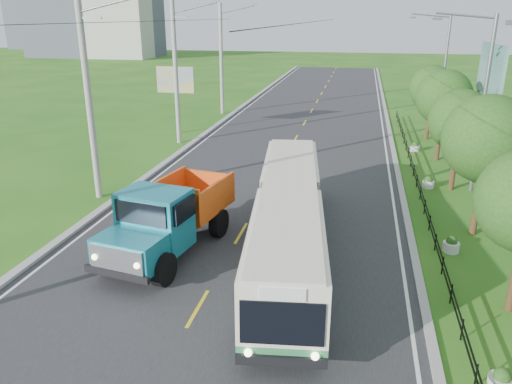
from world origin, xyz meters
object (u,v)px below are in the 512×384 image
(tree_back, at_px, (432,90))
(billboard_right, at_px, (490,77))
(dump_truck, at_px, (169,214))
(planter_far, at_px, (415,147))
(bus, at_px, (289,215))
(billboard_left, at_px, (176,84))
(tree_third, at_px, (487,143))
(tree_fourth, at_px, (460,124))
(planter_mid, at_px, (428,183))
(pole_near, at_px, (89,98))
(planter_front, at_px, (501,381))
(planter_near, at_px, (451,245))
(tree_fifth, at_px, (444,100))
(pole_far, at_px, (222,59))
(pole_mid, at_px, (176,72))
(streetlight_far, at_px, (442,71))
(streetlight_mid, at_px, (481,99))

(tree_back, bearing_deg, billboard_right, -68.30)
(billboard_right, relative_size, dump_truck, 1.02)
(tree_back, height_order, dump_truck, tree_back)
(planter_far, relative_size, bus, 0.05)
(billboard_left, bearing_deg, tree_third, -39.33)
(dump_truck, bearing_deg, tree_fourth, 50.37)
(tree_third, relative_size, planter_mid, 8.96)
(planter_mid, xyz_separation_m, dump_truck, (-10.94, -10.28, 1.34))
(pole_near, bearing_deg, planter_front, -33.12)
(billboard_left, bearing_deg, planter_near, -44.84)
(dump_truck, bearing_deg, pole_near, 148.14)
(tree_back, bearing_deg, tree_fifth, -90.00)
(pole_far, bearing_deg, pole_near, -90.00)
(tree_third, bearing_deg, planter_front, -97.06)
(pole_mid, distance_m, planter_near, 23.08)
(pole_far, xyz_separation_m, tree_third, (18.12, -24.86, -1.11))
(tree_fourth, bearing_deg, planter_near, -98.77)
(pole_near, relative_size, streetlight_far, 1.10)
(planter_mid, bearing_deg, tree_back, 84.09)
(tree_back, height_order, streetlight_mid, streetlight_mid)
(tree_back, xyz_separation_m, dump_truck, (-12.20, -22.42, -2.03))
(streetlight_far, bearing_deg, tree_fourth, -93.25)
(pole_mid, distance_m, dump_truck, 18.59)
(tree_third, relative_size, tree_fourth, 1.11)
(pole_far, relative_size, bus, 0.68)
(planter_far, bearing_deg, streetlight_far, 71.20)
(streetlight_mid, bearing_deg, pole_mid, 159.68)
(tree_third, xyz_separation_m, dump_truck, (-12.20, -4.42, -2.37))
(tree_fifth, height_order, billboard_left, tree_fifth)
(tree_third, relative_size, planter_front, 8.96)
(pole_far, xyz_separation_m, dump_truck, (5.92, -29.28, -3.47))
(pole_near, bearing_deg, dump_truck, -41.73)
(pole_far, xyz_separation_m, billboard_right, (20.56, -13.00, 0.25))
(streetlight_mid, distance_m, billboard_right, 6.24)
(pole_mid, xyz_separation_m, dump_truck, (5.92, -17.28, -3.47))
(tree_fourth, height_order, dump_truck, tree_fourth)
(tree_third, distance_m, planter_front, 10.87)
(planter_front, bearing_deg, planter_near, 90.00)
(tree_back, xyz_separation_m, planter_front, (-1.26, -28.14, -3.37))
(planter_far, height_order, bus, bus)
(bus, xyz_separation_m, dump_truck, (-4.62, -0.69, -0.07))
(pole_mid, xyz_separation_m, pole_far, (0.00, 12.00, 0.00))
(dump_truck, bearing_deg, streetlight_far, 71.73)
(planter_mid, bearing_deg, bus, -123.42)
(planter_mid, distance_m, billboard_left, 20.99)
(pole_mid, height_order, streetlight_far, pole_mid)
(billboard_left, bearing_deg, tree_fifth, -11.28)
(planter_mid, bearing_deg, billboard_right, 58.34)
(tree_fifth, height_order, planter_front, tree_fifth)
(tree_back, xyz_separation_m, billboard_right, (2.44, -6.14, 1.69))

